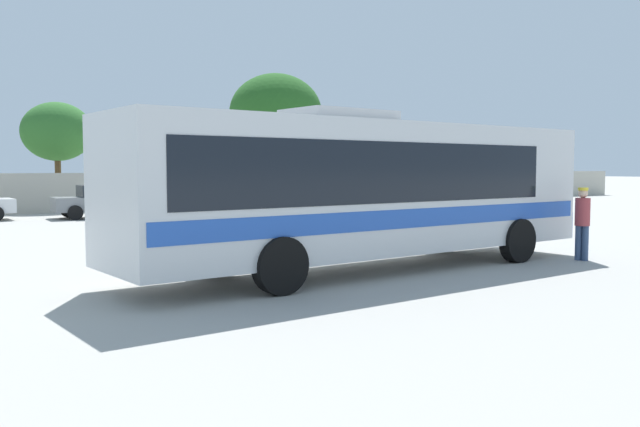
{
  "coord_description": "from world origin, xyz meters",
  "views": [
    {
      "loc": [
        -8.95,
        -12.04,
        2.24
      ],
      "look_at": [
        -1.09,
        0.9,
        1.2
      ],
      "focal_mm": 37.37,
      "sensor_mm": 36.0,
      "label": 1
    }
  ],
  "objects": [
    {
      "name": "ground_plane",
      "position": [
        0.0,
        10.0,
        0.0
      ],
      "size": [
        300.0,
        300.0,
        0.0
      ],
      "primitive_type": "plane",
      "color": "#A3A099"
    },
    {
      "name": "roadside_tree_midright",
      "position": [
        10.72,
        25.73,
        5.7
      ],
      "size": [
        5.86,
        5.86,
        8.2
      ],
      "color": "brown",
      "rests_on": "ground_plane"
    },
    {
      "name": "roadside_tree_midleft",
      "position": [
        -2.48,
        25.38,
        4.14
      ],
      "size": [
        3.65,
        3.65,
        5.71
      ],
      "color": "brown",
      "rests_on": "ground_plane"
    },
    {
      "name": "perimeter_wall",
      "position": [
        0.0,
        23.02,
        0.99
      ],
      "size": [
        80.0,
        0.3,
        1.99
      ],
      "primitive_type": "cube",
      "color": "#B2AD9E",
      "rests_on": "ground_plane"
    },
    {
      "name": "attendant_by_bus_door",
      "position": [
        4.79,
        -1.65,
        1.01
      ],
      "size": [
        0.45,
        0.45,
        1.77
      ],
      "color": "#33476B",
      "rests_on": "ground_plane"
    },
    {
      "name": "parked_car_third_grey",
      "position": [
        -1.82,
        18.63,
        0.78
      ],
      "size": [
        4.07,
        2.05,
        1.47
      ],
      "color": "slate",
      "rests_on": "ground_plane"
    },
    {
      "name": "coach_bus_silver_blue",
      "position": [
        -0.6,
        -0.22,
        1.84
      ],
      "size": [
        11.8,
        3.7,
        3.44
      ],
      "color": "silver",
      "rests_on": "ground_plane"
    }
  ]
}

